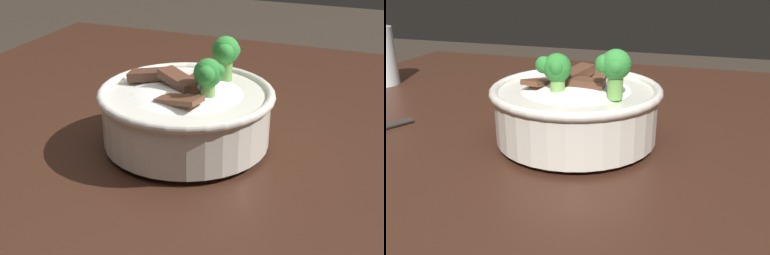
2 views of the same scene
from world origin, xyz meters
The scene contains 2 objects.
dining_table centered at (0.00, 0.00, 0.71)m, with size 1.14×1.05×0.83m.
rice_bowl centered at (-0.03, 0.00, 0.88)m, with size 0.23×0.23×0.14m.
Camera 2 is at (-0.19, 0.51, 1.06)m, focal length 38.25 mm.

